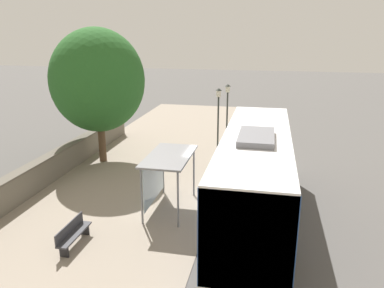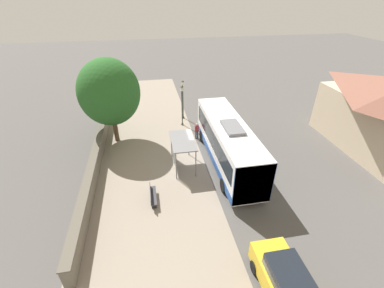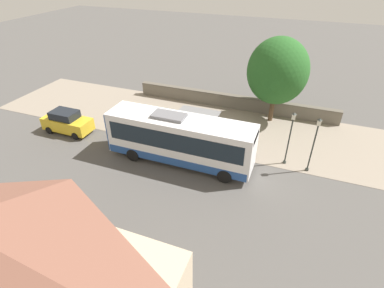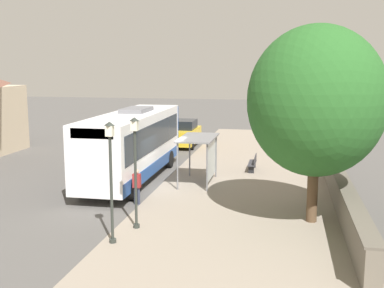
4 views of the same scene
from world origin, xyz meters
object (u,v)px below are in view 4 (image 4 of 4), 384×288
at_px(bus_shelter, 201,145).
at_px(parked_car_behind_bus, 185,134).
at_px(street_lamp_far, 111,172).
at_px(shade_tree, 316,101).
at_px(bench, 253,162).
at_px(pedestrian, 137,184).
at_px(bus, 132,144).
at_px(street_lamp_near, 135,163).

bearing_deg(bus_shelter, parked_car_behind_bus, -73.92).
xyz_separation_m(street_lamp_far, shade_tree, (-6.81, -3.65, 2.20)).
bearing_deg(bench, pedestrian, 59.49).
xyz_separation_m(bench, street_lamp_far, (3.96, 12.32, 2.02)).
distance_m(bus, parked_car_behind_bus, 10.82).
distance_m(bus, pedestrian, 4.73).
bearing_deg(bus, street_lamp_far, 103.61).
xyz_separation_m(pedestrian, street_lamp_near, (-0.92, 3.01, 1.57)).
bearing_deg(parked_car_behind_bus, street_lamp_far, 94.70).
bearing_deg(bus_shelter, shade_tree, 135.71).
bearing_deg(street_lamp_near, bench, -108.66).
distance_m(street_lamp_far, shade_tree, 8.04).
bearing_deg(street_lamp_near, shade_tree, -162.54).
height_order(bench, parked_car_behind_bus, parked_car_behind_bus).
height_order(bus, bench, bus).
bearing_deg(pedestrian, parked_car_behind_bus, -86.06).
relative_size(bus_shelter, shade_tree, 0.44).
bearing_deg(shade_tree, bus, -30.57).
height_order(pedestrian, bench, pedestrian).
bearing_deg(bus, pedestrian, 110.07).
xyz_separation_m(bus, pedestrian, (-1.58, 4.33, -1.03)).
bearing_deg(bus, bus_shelter, 177.87).
xyz_separation_m(bench, street_lamp_near, (3.62, 10.71, 2.01)).
xyz_separation_m(bus, shade_tree, (-8.98, 5.30, 2.76)).
distance_m(bus_shelter, pedestrian, 4.82).
xyz_separation_m(street_lamp_near, shade_tree, (-6.47, -2.04, 2.22)).
height_order(pedestrian, parked_car_behind_bus, parked_car_behind_bus).
bearing_deg(bench, bus, 28.83).
relative_size(bus, bus_shelter, 3.23).
bearing_deg(street_lamp_near, bus, -71.14).
relative_size(bus_shelter, parked_car_behind_bus, 0.78).
bearing_deg(parked_car_behind_bus, bus, 87.10).
relative_size(bus_shelter, bench, 1.79).
distance_m(bus_shelter, street_lamp_near, 7.31).
height_order(bus, pedestrian, bus).
bearing_deg(shade_tree, bench, -71.77).
bearing_deg(bench, bus_shelter, 55.19).
bearing_deg(shade_tree, street_lamp_far, 28.18).
distance_m(bus, bench, 7.14).
relative_size(street_lamp_near, parked_car_behind_bus, 0.99).
distance_m(street_lamp_near, parked_car_behind_bus, 18.26).
distance_m(pedestrian, bench, 8.95).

